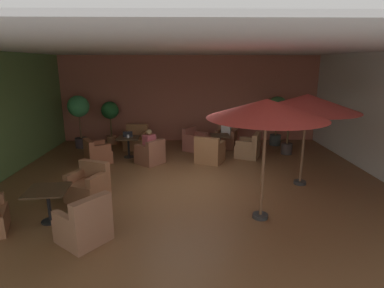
# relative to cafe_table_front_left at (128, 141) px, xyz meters

# --- Properties ---
(ground_plane) EXTENTS (10.48, 10.21, 0.02)m
(ground_plane) POSITION_rel_cafe_table_front_left_xyz_m (2.11, -2.64, -0.56)
(ground_plane) COLOR brown
(wall_back_brick) EXTENTS (10.48, 0.08, 3.42)m
(wall_back_brick) POSITION_rel_cafe_table_front_left_xyz_m (2.11, 2.43, 1.16)
(wall_back_brick) COLOR #A15A46
(wall_back_brick) RESTS_ON ground_plane
(ceiling_slab) EXTENTS (10.48, 10.21, 0.06)m
(ceiling_slab) POSITION_rel_cafe_table_front_left_xyz_m (2.11, -2.64, 2.90)
(ceiling_slab) COLOR silver
(ceiling_slab) RESTS_ON wall_back_brick
(cafe_table_front_left) EXTENTS (0.73, 0.73, 0.70)m
(cafe_table_front_left) POSITION_rel_cafe_table_front_left_xyz_m (0.00, 0.00, 0.00)
(cafe_table_front_left) COLOR black
(cafe_table_front_left) RESTS_ON ground_plane
(armchair_front_left_north) EXTENTS (1.01, 1.01, 0.79)m
(armchair_front_left_north) POSITION_rel_cafe_table_front_left_xyz_m (0.81, -0.70, -0.25)
(armchair_front_left_north) COLOR #945A43
(armchair_front_left_north) RESTS_ON ground_plane
(armchair_front_left_east) EXTENTS (0.87, 0.78, 0.90)m
(armchair_front_left_east) POSITION_rel_cafe_table_front_left_xyz_m (0.09, 1.08, -0.23)
(armchair_front_left_east) COLOR #97633C
(armchair_front_left_east) RESTS_ON ground_plane
(armchair_front_left_south) EXTENTS (1.02, 1.04, 0.77)m
(armchair_front_left_south) POSITION_rel_cafe_table_front_left_xyz_m (-0.92, -0.56, -0.25)
(armchair_front_left_south) COLOR #A2593B
(armchair_front_left_south) RESTS_ON ground_plane
(cafe_table_front_right) EXTENTS (0.65, 0.65, 0.70)m
(cafe_table_front_right) POSITION_rel_cafe_table_front_left_xyz_m (3.13, 0.30, -0.04)
(cafe_table_front_right) COLOR black
(cafe_table_front_right) RESTS_ON ground_plane
(armchair_front_right_north) EXTENTS (0.97, 0.97, 0.84)m
(armchair_front_right_north) POSITION_rel_cafe_table_front_left_xyz_m (4.07, -0.09, -0.24)
(armchair_front_right_north) COLOR #8E6745
(armchair_front_right_north) RESTS_ON ground_plane
(armchair_front_right_east) EXTENTS (0.93, 0.92, 0.91)m
(armchair_front_right_east) POSITION_rel_cafe_table_front_left_xyz_m (3.48, 1.26, -0.22)
(armchair_front_right_east) COLOR #94593E
(armchair_front_right_east) RESTS_ON ground_plane
(armchair_front_right_south) EXTENTS (1.01, 1.03, 0.83)m
(armchair_front_right_south) POSITION_rel_cafe_table_front_left_xyz_m (2.28, 0.86, -0.24)
(armchair_front_right_south) COLOR #A15848
(armchair_front_right_south) RESTS_ON ground_plane
(armchair_front_right_west) EXTENTS (1.06, 1.05, 0.88)m
(armchair_front_right_west) POSITION_rel_cafe_table_front_left_xyz_m (2.71, -0.63, -0.22)
(armchair_front_right_west) COLOR #93613C
(armchair_front_right_west) RESTS_ON ground_plane
(cafe_table_mid_center) EXTENTS (0.85, 0.85, 0.70)m
(cafe_table_mid_center) POSITION_rel_cafe_table_front_left_xyz_m (-0.79, -4.47, 0.01)
(cafe_table_mid_center) COLOR black
(cafe_table_mid_center) RESTS_ON ground_plane
(armchair_mid_center_north) EXTENTS (1.00, 1.00, 0.86)m
(armchair_mid_center_north) POSITION_rel_cafe_table_front_left_xyz_m (-0.34, -3.38, -0.23)
(armchair_mid_center_north) COLOR #945F40
(armchair_mid_center_north) RESTS_ON ground_plane
(armchair_mid_center_south) EXTENTS (1.07, 1.06, 0.91)m
(armchair_mid_center_south) POSITION_rel_cafe_table_front_left_xyz_m (0.14, -5.21, -0.23)
(armchair_mid_center_south) COLOR #96644A
(armchair_mid_center_south) RESTS_ON ground_plane
(patio_umbrella_tall_red) EXTENTS (2.30, 2.30, 2.46)m
(patio_umbrella_tall_red) POSITION_rel_cafe_table_front_left_xyz_m (3.48, -4.39, 1.70)
(patio_umbrella_tall_red) COLOR #2D2D2D
(patio_umbrella_tall_red) RESTS_ON ground_plane
(patio_umbrella_center_beige) EXTENTS (2.53, 2.53, 2.37)m
(patio_umbrella_center_beige) POSITION_rel_cafe_table_front_left_xyz_m (4.97, -2.54, 1.60)
(patio_umbrella_center_beige) COLOR #2D2D2D
(patio_umbrella_center_beige) RESTS_ON ground_plane
(potted_tree_left_corner) EXTENTS (0.75, 0.75, 1.90)m
(potted_tree_left_corner) POSITION_rel_cafe_table_front_left_xyz_m (5.44, 1.56, 0.76)
(potted_tree_left_corner) COLOR #313937
(potted_tree_left_corner) RESTS_ON ground_plane
(potted_tree_mid_left) EXTENTS (0.63, 0.63, 1.90)m
(potted_tree_mid_left) POSITION_rel_cafe_table_front_left_xyz_m (5.50, 0.28, 0.76)
(potted_tree_mid_left) COLOR #39312E
(potted_tree_mid_left) RESTS_ON ground_plane
(potted_tree_mid_right) EXTENTS (0.67, 0.67, 1.69)m
(potted_tree_mid_right) POSITION_rel_cafe_table_front_left_xyz_m (-0.99, 1.80, 0.63)
(potted_tree_mid_right) COLOR #AB6C47
(potted_tree_mid_right) RESTS_ON ground_plane
(potted_tree_right_corner) EXTENTS (0.79, 0.79, 1.97)m
(potted_tree_right_corner) POSITION_rel_cafe_table_front_left_xyz_m (-2.03, 1.32, 0.82)
(potted_tree_right_corner) COLOR #3C3037
(potted_tree_right_corner) RESTS_ON ground_plane
(patron_blue_shirt) EXTENTS (0.41, 0.34, 0.68)m
(patron_blue_shirt) POSITION_rel_cafe_table_front_left_xyz_m (3.47, 1.22, 0.18)
(patron_blue_shirt) COLOR silver
(patron_blue_shirt) RESTS_ON ground_plane
(patron_by_window) EXTENTS (0.42, 0.43, 0.68)m
(patron_by_window) POSITION_rel_cafe_table_front_left_xyz_m (0.79, -0.68, 0.17)
(patron_by_window) COLOR #AA474F
(patron_by_window) RESTS_ON ground_plane
(iced_drink_cup) EXTENTS (0.08, 0.08, 0.11)m
(iced_drink_cup) POSITION_rel_cafe_table_front_left_xyz_m (0.02, -0.09, 0.20)
(iced_drink_cup) COLOR white
(iced_drink_cup) RESTS_ON cafe_table_front_left
(open_laptop) EXTENTS (0.34, 0.26, 0.20)m
(open_laptop) POSITION_rel_cafe_table_front_left_xyz_m (-0.02, 0.07, 0.20)
(open_laptop) COLOR #9EA0A5
(open_laptop) RESTS_ON cafe_table_front_left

